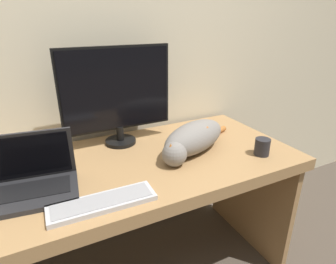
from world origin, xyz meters
name	(u,v)px	position (x,y,z in m)	size (l,w,h in m)	color
wall_back	(87,40)	(0.00, 0.81, 1.30)	(6.40, 0.06, 2.60)	beige
desk	(121,191)	(0.00, 0.37, 0.62)	(1.77, 0.75, 0.77)	#A37A4C
monitor	(117,94)	(0.08, 0.61, 1.04)	(0.58, 0.17, 0.52)	black
laptop	(33,181)	(-0.36, 0.31, 0.82)	(0.35, 0.28, 0.25)	#232326
external_keyboard	(103,203)	(-0.15, 0.11, 0.78)	(0.40, 0.13, 0.02)	#BCBCC1
cat	(193,138)	(0.38, 0.34, 0.85)	(0.54, 0.33, 0.15)	gray
coffee_mug	(262,147)	(0.68, 0.16, 0.81)	(0.07, 0.07, 0.09)	#232328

